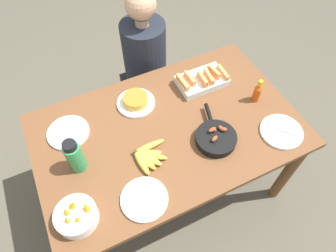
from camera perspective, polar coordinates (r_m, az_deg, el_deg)
ground_plane at (r=2.42m, az=0.00°, el=-11.10°), size 14.00×14.00×0.00m
dining_table at (r=1.83m, az=0.00°, el=-2.41°), size 1.53×0.96×0.77m
banana_bunch at (r=1.63m, az=-4.06°, el=-5.73°), size 0.20×0.18×0.04m
melon_tray at (r=1.96m, az=6.49°, el=8.67°), size 0.31×0.19×0.10m
skillet at (r=1.70m, az=9.07°, el=-2.21°), size 0.23×0.35×0.08m
frittata_plate_center at (r=1.85m, az=-6.18°, el=4.75°), size 0.23×0.23×0.06m
empty_plate_near_front at (r=1.84m, az=20.77°, el=-1.00°), size 0.24×0.24×0.02m
empty_plate_far_left at (r=1.81m, az=-18.47°, el=-1.18°), size 0.24×0.24×0.02m
empty_plate_far_right at (r=1.53m, az=-4.53°, el=-13.73°), size 0.24×0.24×0.02m
fruit_bowl_mango at (r=1.53m, az=-17.04°, el=-16.05°), size 0.20×0.20×0.13m
water_bottle at (r=1.60m, az=-17.33°, el=-5.50°), size 0.09×0.09×0.22m
hot_sauce_bottle at (r=1.90m, az=16.64°, el=6.26°), size 0.05×0.05×0.16m
person_figure at (r=2.37m, az=-4.14°, el=9.41°), size 0.34×0.34×1.25m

